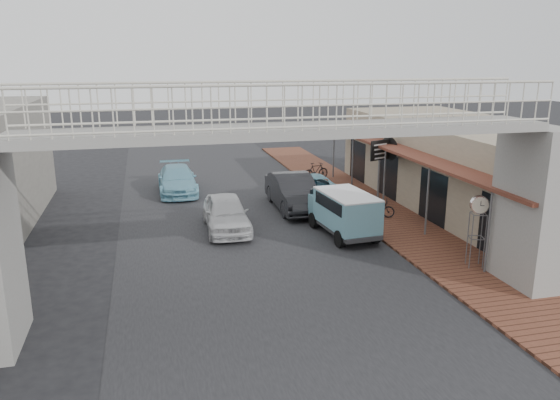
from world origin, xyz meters
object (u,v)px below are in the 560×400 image
motorcycle_near (377,208)px  angkot_far (177,180)px  white_hatchback (226,213)px  motorcycle_far (316,171)px  arrow_sign (392,149)px  angkot_curb (310,186)px  angkot_van (344,208)px  dark_sedan (293,192)px  street_clock (479,208)px

motorcycle_near → angkot_far: bearing=70.2°
white_hatchback → motorcycle_far: size_ratio=2.68×
angkot_far → arrow_sign: (9.90, -4.74, 1.99)m
angkot_curb → arrow_sign: arrow_sign is taller
angkot_van → angkot_curb: bearing=81.0°
angkot_van → motorcycle_near: size_ratio=2.49×
arrow_sign → motorcycle_near: bearing=-148.1°
angkot_curb → motorcycle_far: bearing=-117.1°
angkot_curb → angkot_far: 7.01m
angkot_van → motorcycle_far: angkot_van is taller
angkot_far → motorcycle_far: 7.96m
dark_sedan → angkot_far: dark_sedan is taller
dark_sedan → angkot_van: size_ratio=1.30×
arrow_sign → angkot_curb: bearing=129.9°
dark_sedan → angkot_curb: dark_sedan is taller
angkot_far → motorcycle_near: size_ratio=3.10×
white_hatchback → angkot_far: 7.16m
motorcycle_far → white_hatchback: bearing=127.3°
arrow_sign → angkot_van: bearing=-155.8°
motorcycle_near → angkot_van: bearing=149.8°
motorcycle_near → motorcycle_far: 7.97m
white_hatchback → dark_sedan: (3.55, 2.45, 0.09)m
street_clock → angkot_far: bearing=141.7°
angkot_curb → motorcycle_far: angkot_curb is taller
angkot_far → arrow_sign: arrow_sign is taller
motorcycle_near → arrow_sign: arrow_sign is taller
white_hatchback → angkot_van: bearing=-21.0°
dark_sedan → arrow_sign: bearing=-2.0°
motorcycle_near → arrow_sign: (1.70, 2.35, 2.18)m
angkot_curb → motorcycle_far: size_ratio=2.90×
dark_sedan → motorcycle_far: bearing=62.7°
angkot_curb → arrow_sign: 4.46m
street_clock → motorcycle_far: bearing=112.0°
dark_sedan → angkot_curb: bearing=52.0°
dark_sedan → motorcycle_near: (3.12, -2.54, -0.32)m
angkot_curb → angkot_far: (-6.39, 2.89, 0.04)m
white_hatchback → motorcycle_near: bearing=0.9°
angkot_curb → dark_sedan: bearing=46.8°
angkot_van → motorcycle_near: bearing=33.6°
motorcycle_far → angkot_far: bearing=82.7°
dark_sedan → motorcycle_far: dark_sedan is taller
dark_sedan → street_clock: size_ratio=2.02×
angkot_curb → motorcycle_near: (1.81, -4.20, -0.15)m
arrow_sign → angkot_far: bearing=132.1°
motorcycle_near → arrow_sign: size_ratio=0.48×
angkot_van → motorcycle_near: (2.21, 1.77, -0.64)m
white_hatchback → angkot_van: size_ratio=1.13×
white_hatchback → motorcycle_near: (6.67, -0.10, -0.23)m
angkot_van → arrow_sign: size_ratio=1.19×
motorcycle_near → motorcycle_far: motorcycle_far is taller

